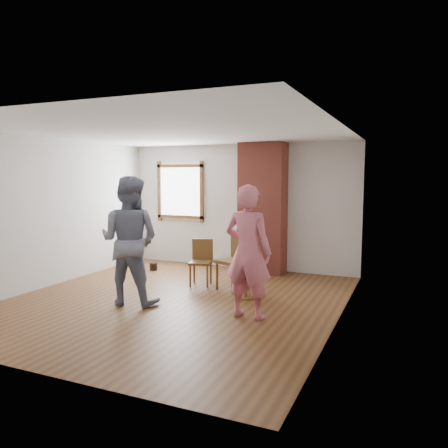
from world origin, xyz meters
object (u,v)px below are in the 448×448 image
(side_table, at_px, (246,274))
(man, at_px, (129,241))
(stoneware_crock, at_px, (238,263))
(person_pink, at_px, (248,252))
(dining_chair_left, at_px, (201,259))
(dining_chair_right, at_px, (236,257))

(side_table, relative_size, man, 0.31)
(stoneware_crock, relative_size, man, 0.22)
(man, relative_size, person_pink, 1.06)
(stoneware_crock, bearing_deg, dining_chair_left, -105.33)
(stoneware_crock, height_order, dining_chair_left, dining_chair_left)
(stoneware_crock, relative_size, dining_chair_right, 0.44)
(person_pink, bearing_deg, stoneware_crock, -61.65)
(dining_chair_right, xyz_separation_m, side_table, (0.37, -0.49, -0.15))
(stoneware_crock, xyz_separation_m, side_table, (0.77, -1.63, 0.18))
(stoneware_crock, distance_m, dining_chair_left, 1.13)
(dining_chair_right, distance_m, man, 1.89)
(stoneware_crock, distance_m, dining_chair_right, 1.25)
(stoneware_crock, bearing_deg, person_pink, -65.69)
(stoneware_crock, relative_size, dining_chair_left, 0.54)
(dining_chair_right, bearing_deg, stoneware_crock, 131.59)
(side_table, distance_m, man, 1.88)
(man, height_order, person_pink, man)
(dining_chair_left, bearing_deg, stoneware_crock, 60.46)
(side_table, xyz_separation_m, person_pink, (0.36, -0.86, 0.51))
(dining_chair_right, distance_m, person_pink, 1.58)
(person_pink, bearing_deg, dining_chair_right, -57.89)
(man, bearing_deg, dining_chair_right, -137.57)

